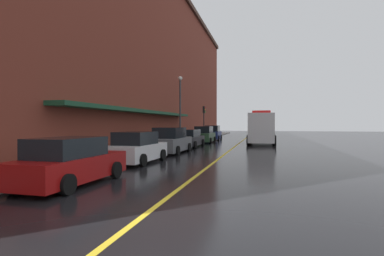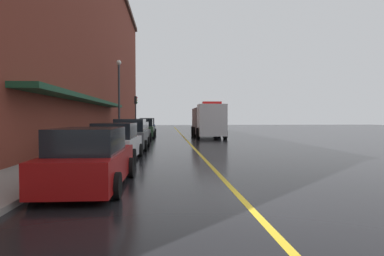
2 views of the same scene
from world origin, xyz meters
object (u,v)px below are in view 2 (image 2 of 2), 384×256
box_truck (208,121)px  street_lamp_left (119,90)px  parked_car_0 (90,159)px  parking_meter_1 (53,145)px  parked_car_2 (131,135)px  parking_meter_0 (120,129)px  parked_car_1 (116,143)px  traffic_light_near (136,107)px  parked_car_4 (144,129)px  parked_car_3 (137,132)px  parked_car_5 (147,127)px

box_truck → street_lamp_left: size_ratio=1.21×
parked_car_0 → street_lamp_left: (-2.08, 20.85, 3.62)m
parked_car_0 → parking_meter_1: parked_car_0 is taller
parked_car_2 → parking_meter_0: 5.73m
parked_car_1 → street_lamp_left: size_ratio=0.62×
parked_car_1 → street_lamp_left: bearing=9.5°
parked_car_2 → parked_car_0: bearing=-179.3°
parked_car_2 → box_truck: size_ratio=0.58×
parked_car_0 → traffic_light_near: traffic_light_near is taller
box_truck → traffic_light_near: 10.41m
parked_car_4 → parked_car_1: bearing=179.4°
parked_car_1 → parking_meter_0: (-1.32, 11.10, 0.27)m
box_truck → traffic_light_near: size_ratio=1.96×
parked_car_3 → traffic_light_near: 13.21m
parked_car_1 → traffic_light_near: bearing=5.2°
parked_car_3 → parking_meter_1: (-1.32, -15.63, 0.30)m
parked_car_2 → parked_car_5: 17.48m
parked_car_2 → box_truck: (6.30, 11.76, 0.75)m
parked_car_5 → street_lamp_left: bearing=163.7°
parking_meter_1 → traffic_light_near: (0.06, 28.56, 2.10)m
parked_car_0 → parked_car_2: bearing=0.9°
parking_meter_1 → traffic_light_near: bearing=89.9°
parking_meter_1 → parked_car_1: bearing=73.2°
parked_car_2 → street_lamp_left: size_ratio=0.70×
parked_car_1 → parked_car_3: 11.26m
parked_car_3 → street_lamp_left: 5.56m
parked_car_4 → parking_meter_0: bearing=166.4°
parked_car_2 → parked_car_3: (-0.10, 5.71, -0.11)m
parked_car_1 → box_truck: 18.47m
parked_car_3 → box_truck: 8.85m
parked_car_4 → traffic_light_near: (-1.43, 6.90, 2.30)m
parked_car_5 → traffic_light_near: 2.91m
parked_car_2 → parked_car_5: parked_car_5 is taller
parked_car_5 → parked_car_2: bearing=178.0°
parked_car_2 → parked_car_3: bearing=1.4°
parked_car_4 → parking_meter_0: size_ratio=3.16×
parked_car_2 → parked_car_3: size_ratio=1.00×
parking_meter_0 → box_truck: bearing=38.8°
parked_car_5 → traffic_light_near: bearing=48.5°
traffic_light_near → parked_car_4: bearing=-78.3°
parked_car_3 → parked_car_5: bearing=0.3°
parked_car_4 → traffic_light_near: size_ratio=0.98×
box_truck → traffic_light_near: traffic_light_near is taller
parked_car_5 → street_lamp_left: size_ratio=0.65×
parked_car_5 → parked_car_0: bearing=178.2°
parked_car_3 → parked_car_4: 6.04m
parked_car_4 → parked_car_5: bearing=0.3°
parked_car_0 → parked_car_3: (-0.16, 17.12, -0.02)m
parked_car_4 → street_lamp_left: size_ratio=0.60×
parked_car_2 → parked_car_4: parked_car_2 is taller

